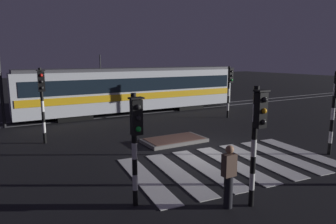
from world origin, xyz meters
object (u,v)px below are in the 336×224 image
traffic_light_kerb_mid_left (257,129)px  tram (134,89)px  traffic_light_corner_near_right (336,101)px  pedestrian_waiting_at_kerb (229,176)px  traffic_light_corner_far_left (42,94)px  traffic_light_corner_far_right (230,84)px  traffic_light_corner_near_left (136,134)px

traffic_light_kerb_mid_left → tram: (2.95, 14.74, -0.38)m
traffic_light_corner_near_right → traffic_light_kerb_mid_left: (-6.05, -1.68, -0.12)m
traffic_light_corner_near_right → pedestrian_waiting_at_kerb: traffic_light_corner_near_right is taller
traffic_light_kerb_mid_left → traffic_light_corner_far_left: bearing=112.8°
traffic_light_corner_far_right → pedestrian_waiting_at_kerb: traffic_light_corner_far_right is taller
traffic_light_corner_near_left → pedestrian_waiting_at_kerb: bearing=-30.9°
traffic_light_corner_near_left → traffic_light_corner_far_right: bearing=38.8°
traffic_light_corner_near_right → traffic_light_corner_far_right: bearing=79.1°
traffic_light_corner_far_left → pedestrian_waiting_at_kerb: (3.29, -8.96, -1.43)m
tram → traffic_light_corner_near_left: bearing=-113.2°
traffic_light_corner_near_right → traffic_light_corner_near_left: traffic_light_corner_near_right is taller
traffic_light_corner_far_right → tram: 6.78m
traffic_light_corner_near_left → traffic_light_kerb_mid_left: size_ratio=0.94×
traffic_light_corner_near_right → traffic_light_corner_near_left: 8.74m
traffic_light_kerb_mid_left → tram: bearing=78.7°
pedestrian_waiting_at_kerb → tram: bearing=76.2°
traffic_light_corner_near_right → traffic_light_corner_far_left: (-9.94, 7.61, 0.05)m
traffic_light_corner_far_left → traffic_light_corner_near_left: (1.21, -7.71, -0.30)m
traffic_light_kerb_mid_left → tram: tram is taller
traffic_light_corner_near_left → traffic_light_kerb_mid_left: bearing=-30.4°
tram → traffic_light_kerb_mid_left: bearing=-101.3°
traffic_light_corner_near_left → tram: (5.63, 13.17, -0.26)m
traffic_light_corner_far_left → tram: (6.84, 5.45, -0.56)m
traffic_light_corner_near_left → tram: bearing=66.8°
traffic_light_corner_near_right → traffic_light_corner_far_right: 8.32m
traffic_light_corner_far_right → pedestrian_waiting_at_kerb: bearing=-130.8°
traffic_light_corner_far_left → pedestrian_waiting_at_kerb: size_ratio=2.04×
traffic_light_kerb_mid_left → tram: 15.04m
traffic_light_corner_far_right → tram: (-4.68, 4.89, -0.50)m
traffic_light_kerb_mid_left → pedestrian_waiting_at_kerb: bearing=151.4°
traffic_light_corner_far_left → pedestrian_waiting_at_kerb: bearing=-69.8°
traffic_light_corner_near_left → traffic_light_corner_far_right: 13.22m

